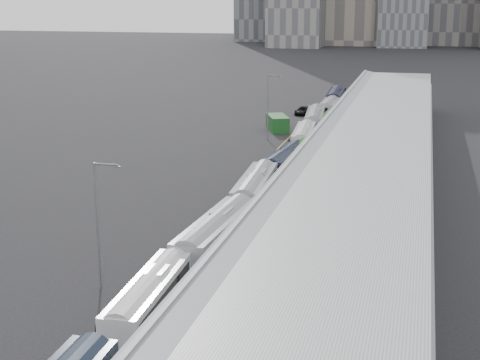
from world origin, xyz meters
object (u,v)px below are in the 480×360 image
(bus_7, at_px, (315,124))
(bus_3, at_px, (216,243))
(street_lamp_near, at_px, (99,218))
(shipping_container, at_px, (278,123))
(bus_8, at_px, (330,110))
(suv, at_px, (303,111))
(bus_4, at_px, (255,195))
(street_lamp_far, at_px, (269,103))
(bus_5, at_px, (285,166))
(bus_9, at_px, (336,101))
(bus_6, at_px, (303,142))
(bus_2, at_px, (150,306))

(bus_7, bearing_deg, bus_3, -95.13)
(street_lamp_near, height_order, shipping_container, street_lamp_near)
(bus_8, height_order, suv, bus_8)
(bus_4, xyz_separation_m, street_lamp_far, (-6.36, 36.66, 3.94))
(street_lamp_near, bearing_deg, bus_4, 74.29)
(street_lamp_far, bearing_deg, street_lamp_near, -89.97)
(street_lamp_near, distance_m, shipping_container, 67.49)
(bus_3, xyz_separation_m, shipping_container, (-6.93, 59.97, -0.49))
(bus_5, xyz_separation_m, suv, (-5.71, 47.75, -0.79))
(bus_7, height_order, bus_9, bus_9)
(bus_4, xyz_separation_m, bus_9, (-0.26, 68.55, 0.04))
(bus_5, relative_size, street_lamp_far, 1.26)
(bus_4, bearing_deg, bus_3, -92.24)
(bus_3, height_order, bus_7, bus_3)
(street_lamp_near, relative_size, suv, 1.88)
(bus_5, xyz_separation_m, bus_6, (-0.27, 15.04, 0.02))
(bus_4, relative_size, street_lamp_near, 1.39)
(bus_6, relative_size, street_lamp_far, 1.28)
(bus_7, bearing_deg, street_lamp_near, -100.94)
(bus_3, relative_size, bus_9, 1.02)
(street_lamp_far, relative_size, shipping_container, 1.58)
(bus_2, bearing_deg, bus_4, 86.36)
(bus_7, distance_m, street_lamp_near, 66.27)
(bus_5, bearing_deg, street_lamp_near, -95.42)
(bus_2, height_order, bus_5, bus_5)
(bus_3, distance_m, bus_7, 58.52)
(bus_9, bearing_deg, bus_2, -92.88)
(bus_8, bearing_deg, suv, 143.00)
(bus_5, bearing_deg, shipping_container, 107.87)
(bus_9, distance_m, street_lamp_far, 32.70)
(bus_5, distance_m, street_lamp_near, 37.37)
(bus_9, bearing_deg, bus_7, -93.11)
(bus_8, distance_m, street_lamp_near, 80.65)
(bus_8, bearing_deg, bus_3, -90.20)
(street_lamp_far, relative_size, suv, 1.91)
(bus_5, relative_size, bus_7, 0.93)
(street_lamp_near, bearing_deg, bus_3, 48.15)
(bus_4, bearing_deg, bus_6, 86.46)
(bus_2, distance_m, bus_3, 12.54)
(bus_3, xyz_separation_m, bus_7, (-0.73, 58.52, -0.09))
(bus_3, distance_m, bus_6, 44.21)
(bus_4, bearing_deg, shipping_container, 95.14)
(bus_3, relative_size, bus_6, 1.11)
(bus_6, bearing_deg, bus_5, -93.76)
(bus_8, height_order, bus_9, bus_9)
(bus_5, distance_m, shipping_container, 31.61)
(bus_8, bearing_deg, bus_2, -90.83)
(bus_2, height_order, suv, bus_2)
(bus_2, relative_size, bus_9, 0.89)
(bus_5, xyz_separation_m, street_lamp_far, (-6.75, 22.61, 4.08))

